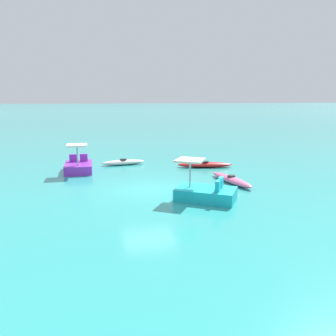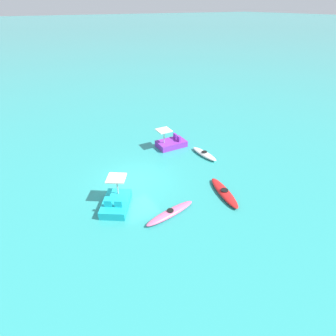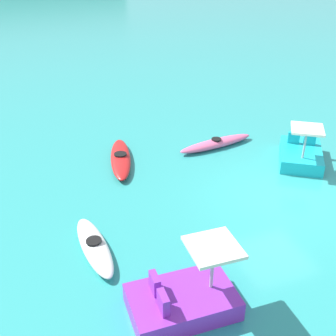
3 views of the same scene
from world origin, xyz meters
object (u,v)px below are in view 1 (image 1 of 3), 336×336
(kayak_pink, at_px, (231,179))
(pedal_boat_cyan, at_px, (205,192))
(kayak_white, at_px, (123,162))
(pedal_boat_purple, at_px, (79,166))
(kayak_red, at_px, (205,165))

(kayak_pink, relative_size, pedal_boat_cyan, 1.21)
(kayak_white, bearing_deg, pedal_boat_purple, -61.60)
(kayak_white, height_order, pedal_boat_purple, pedal_boat_purple)
(kayak_red, distance_m, kayak_white, 5.18)
(kayak_red, xyz_separation_m, pedal_boat_purple, (-0.49, -7.53, 0.17))
(pedal_boat_purple, bearing_deg, kayak_white, 118.40)
(kayak_pink, bearing_deg, pedal_boat_purple, -120.88)
(kayak_white, relative_size, pedal_boat_cyan, 0.98)
(pedal_boat_purple, height_order, pedal_boat_cyan, same)
(kayak_pink, relative_size, kayak_white, 1.24)
(kayak_red, distance_m, pedal_boat_purple, 7.55)
(kayak_red, relative_size, kayak_pink, 1.00)
(kayak_pink, xyz_separation_m, pedal_boat_purple, (-4.48, -7.49, 0.17))
(kayak_pink, xyz_separation_m, kayak_white, (-5.96, -4.75, 0.00))
(kayak_red, distance_m, kayak_pink, 3.99)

